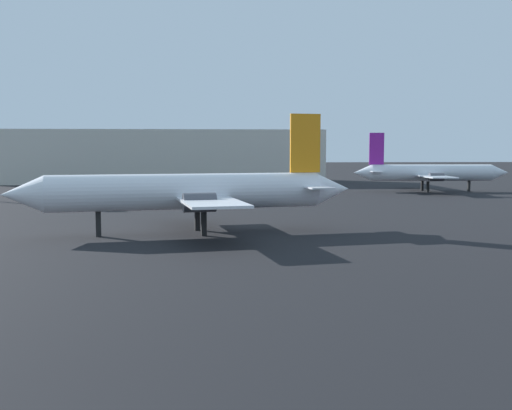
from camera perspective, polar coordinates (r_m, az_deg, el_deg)
airplane_distant at (r=50.24m, az=-6.29°, el=1.28°), size 29.08×20.22×10.10m
airplane_far_right at (r=103.33m, az=16.20°, el=2.97°), size 25.96×20.14×9.70m
terminal_building at (r=128.81m, az=-8.78°, el=4.59°), size 66.18×18.29×10.92m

